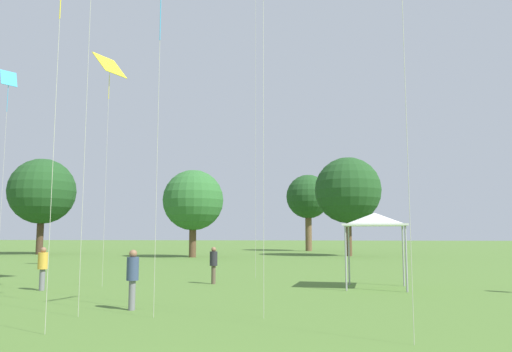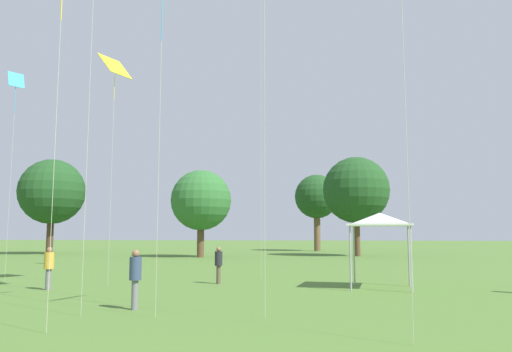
# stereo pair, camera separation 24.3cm
# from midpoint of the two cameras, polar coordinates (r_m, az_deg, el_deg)

# --- Properties ---
(person_standing_5) EXTENTS (0.46, 0.46, 1.60)m
(person_standing_5) POSITION_cam_midpoint_polar(r_m,az_deg,el_deg) (22.27, -3.98, -9.76)
(person_standing_5) COLOR brown
(person_standing_5) RESTS_ON ground
(person_standing_6) EXTENTS (0.48, 0.48, 1.72)m
(person_standing_6) POSITION_cam_midpoint_polar(r_m,az_deg,el_deg) (15.17, -13.17, -10.81)
(person_standing_6) COLOR slate
(person_standing_6) RESTS_ON ground
(person_standing_7) EXTENTS (0.39, 0.39, 1.66)m
(person_standing_7) POSITION_cam_midpoint_polar(r_m,az_deg,el_deg) (21.41, -22.29, -9.34)
(person_standing_7) COLOR slate
(person_standing_7) RESTS_ON ground
(canopy_tent) EXTENTS (2.79, 2.79, 3.03)m
(canopy_tent) POSITION_cam_midpoint_polar(r_m,az_deg,el_deg) (20.97, 14.28, -4.90)
(canopy_tent) COLOR white
(canopy_tent) RESTS_ON ground
(kite_5) EXTENTS (0.61, 0.76, 9.87)m
(kite_5) POSITION_cam_midpoint_polar(r_m,az_deg,el_deg) (26.70, -25.54, 8.96)
(kite_5) COLOR #339EDB
(kite_5) RESTS_ON ground
(kite_6) EXTENTS (1.29, 1.52, 9.96)m
(kite_6) POSITION_cam_midpoint_polar(r_m,az_deg,el_deg) (23.12, -15.53, 11.59)
(kite_6) COLOR yellow
(kite_6) RESTS_ON ground
(distant_tree_0) EXTENTS (5.50, 5.50, 9.55)m
(distant_tree_0) POSITION_cam_midpoint_polar(r_m,az_deg,el_deg) (63.19, 7.06, -2.41)
(distant_tree_0) COLOR brown
(distant_tree_0) RESTS_ON ground
(distant_tree_1) EXTENTS (5.62, 5.62, 8.09)m
(distant_tree_1) POSITION_cam_midpoint_polar(r_m,az_deg,el_deg) (46.82, -6.15, -2.79)
(distant_tree_1) COLOR brown
(distant_tree_1) RESTS_ON ground
(distant_tree_2) EXTENTS (6.49, 6.49, 9.66)m
(distant_tree_2) POSITION_cam_midpoint_polar(r_m,az_deg,el_deg) (49.80, 11.51, -1.60)
(distant_tree_2) COLOR brown
(distant_tree_2) RESTS_ON ground
(distant_tree_3) EXTENTS (6.92, 6.92, 10.10)m
(distant_tree_3) POSITION_cam_midpoint_polar(r_m,az_deg,el_deg) (57.57, -22.18, -1.68)
(distant_tree_3) COLOR #473323
(distant_tree_3) RESTS_ON ground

